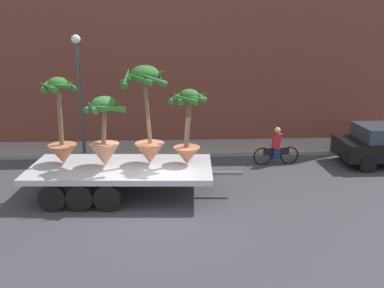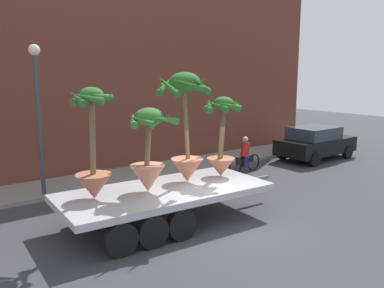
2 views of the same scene
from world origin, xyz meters
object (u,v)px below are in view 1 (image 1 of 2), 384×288
at_px(potted_palm_middle, 147,113).
at_px(cyclist, 276,148).
at_px(flatbed_trailer, 114,172).
at_px(potted_palm_rear, 188,129).
at_px(potted_palm_extra, 105,134).
at_px(street_lamp, 79,80).
at_px(potted_palm_front, 61,129).

bearing_deg(potted_palm_middle, cyclist, 27.74).
bearing_deg(cyclist, flatbed_trailer, -154.98).
relative_size(potted_palm_rear, cyclist, 1.32).
bearing_deg(flatbed_trailer, cyclist, 25.02).
xyz_separation_m(potted_palm_middle, potted_palm_extra, (-1.33, -0.18, -0.61)).
height_order(cyclist, street_lamp, street_lamp).
height_order(potted_palm_extra, cyclist, potted_palm_extra).
bearing_deg(potted_palm_extra, potted_palm_rear, 1.68).
bearing_deg(potted_palm_front, flatbed_trailer, -11.63).
relative_size(potted_palm_rear, potted_palm_front, 0.87).
bearing_deg(potted_palm_middle, flatbed_trailer, -168.38).
height_order(flatbed_trailer, potted_palm_front, potted_palm_front).
height_order(potted_palm_middle, potted_palm_extra, potted_palm_middle).
xyz_separation_m(potted_palm_front, cyclist, (7.62, 2.45, -1.46)).
distance_m(potted_palm_rear, street_lamp, 5.94).
xyz_separation_m(potted_palm_front, potted_palm_extra, (1.41, -0.29, -0.11)).
bearing_deg(potted_palm_front, potted_palm_extra, -11.65).
bearing_deg(potted_palm_rear, potted_palm_middle, 175.29).
bearing_deg(cyclist, potted_palm_rear, -143.49).
distance_m(potted_palm_rear, potted_palm_middle, 1.36).
relative_size(potted_palm_rear, street_lamp, 0.50).
height_order(potted_palm_rear, potted_palm_extra, potted_palm_rear).
bearing_deg(street_lamp, potted_palm_front, -87.21).
bearing_deg(flatbed_trailer, potted_palm_front, 168.37).
height_order(potted_palm_front, street_lamp, street_lamp).
relative_size(flatbed_trailer, potted_palm_front, 2.44).
relative_size(potted_palm_extra, street_lamp, 0.46).
bearing_deg(potted_palm_front, cyclist, 17.86).
height_order(potted_palm_front, cyclist, potted_palm_front).
distance_m(cyclist, street_lamp, 8.33).
height_order(potted_palm_middle, potted_palm_front, potted_palm_middle).
distance_m(flatbed_trailer, potted_palm_extra, 1.27).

